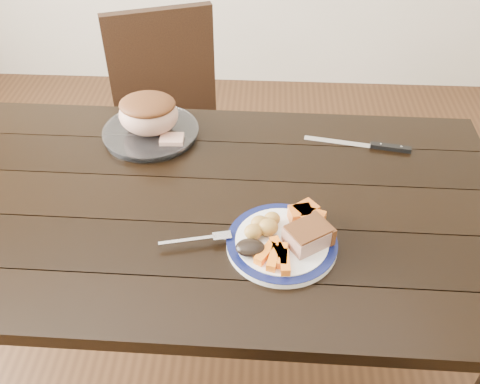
# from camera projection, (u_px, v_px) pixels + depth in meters

# --- Properties ---
(ground) EXTENTS (4.00, 4.00, 0.00)m
(ground) POSITION_uv_depth(u_px,v_px,m) (218.00, 355.00, 1.92)
(ground) COLOR #472B16
(ground) RESTS_ON ground
(dining_table) EXTENTS (1.61, 0.92, 0.75)m
(dining_table) POSITION_uv_depth(u_px,v_px,m) (212.00, 225.00, 1.49)
(dining_table) COLOR black
(dining_table) RESTS_ON ground
(chair_far) EXTENTS (0.54, 0.54, 0.93)m
(chair_far) POSITION_uv_depth(u_px,v_px,m) (171.00, 119.00, 2.14)
(chair_far) COLOR black
(chair_far) RESTS_ON ground
(dinner_plate) EXTENTS (0.27, 0.27, 0.02)m
(dinner_plate) POSITION_uv_depth(u_px,v_px,m) (282.00, 243.00, 1.30)
(dinner_plate) COLOR white
(dinner_plate) RESTS_ON dining_table
(plate_rim) EXTENTS (0.27, 0.27, 0.02)m
(plate_rim) POSITION_uv_depth(u_px,v_px,m) (282.00, 241.00, 1.30)
(plate_rim) COLOR #0C113D
(plate_rim) RESTS_ON dinner_plate
(serving_platter) EXTENTS (0.29, 0.29, 0.02)m
(serving_platter) POSITION_uv_depth(u_px,v_px,m) (151.00, 133.00, 1.66)
(serving_platter) COLOR white
(serving_platter) RESTS_ON dining_table
(pork_slice) EXTENTS (0.13, 0.12, 0.04)m
(pork_slice) POSITION_uv_depth(u_px,v_px,m) (308.00, 236.00, 1.27)
(pork_slice) COLOR #AA7B68
(pork_slice) RESTS_ON dinner_plate
(roasted_potatoes) EXTENTS (0.09, 0.09, 0.04)m
(roasted_potatoes) POSITION_uv_depth(u_px,v_px,m) (263.00, 226.00, 1.30)
(roasted_potatoes) COLOR gold
(roasted_potatoes) RESTS_ON dinner_plate
(carrot_batons) EXTENTS (0.09, 0.11, 0.02)m
(carrot_batons) POSITION_uv_depth(u_px,v_px,m) (277.00, 256.00, 1.24)
(carrot_batons) COLOR orange
(carrot_batons) RESTS_ON dinner_plate
(pumpkin_wedges) EXTENTS (0.10, 0.09, 0.04)m
(pumpkin_wedges) POSITION_uv_depth(u_px,v_px,m) (306.00, 215.00, 1.33)
(pumpkin_wedges) COLOR orange
(pumpkin_wedges) RESTS_ON dinner_plate
(dark_mushroom) EXTENTS (0.07, 0.05, 0.03)m
(dark_mushroom) POSITION_uv_depth(u_px,v_px,m) (250.00, 248.00, 1.25)
(dark_mushroom) COLOR black
(dark_mushroom) RESTS_ON dinner_plate
(fork) EXTENTS (0.18, 0.06, 0.00)m
(fork) POSITION_uv_depth(u_px,v_px,m) (201.00, 239.00, 1.30)
(fork) COLOR silver
(fork) RESTS_ON dinner_plate
(roast_joint) EXTENTS (0.18, 0.16, 0.12)m
(roast_joint) POSITION_uv_depth(u_px,v_px,m) (149.00, 115.00, 1.61)
(roast_joint) COLOR tan
(roast_joint) RESTS_ON serving_platter
(cut_slice) EXTENTS (0.07, 0.06, 0.02)m
(cut_slice) POSITION_uv_depth(u_px,v_px,m) (172.00, 140.00, 1.60)
(cut_slice) COLOR tan
(cut_slice) RESTS_ON serving_platter
(carving_knife) EXTENTS (0.32, 0.08, 0.01)m
(carving_knife) POSITION_uv_depth(u_px,v_px,m) (377.00, 146.00, 1.61)
(carving_knife) COLOR silver
(carving_knife) RESTS_ON dining_table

